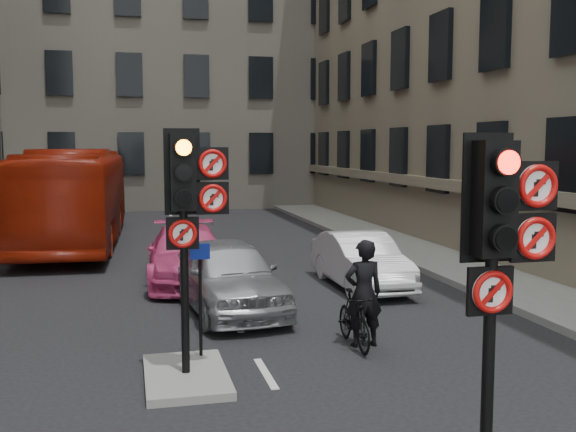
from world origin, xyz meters
name	(u,v)px	position (x,y,z in m)	size (l,w,h in m)	color
pavement_right	(470,267)	(7.20, 12.00, 0.08)	(3.00, 50.00, 0.16)	gray
centre_island	(186,376)	(-1.20, 5.00, 0.06)	(1.20, 2.00, 0.12)	gray
building_far	(158,37)	(0.00, 38.00, 10.00)	(30.00, 14.00, 20.00)	#6C665B
signal_near	(501,237)	(1.49, 0.99, 2.58)	(0.91, 0.40, 3.58)	black
signal_far	(189,198)	(-1.11, 4.99, 2.70)	(0.91, 0.40, 3.58)	black
car_silver	(229,275)	(0.02, 8.98, 0.76)	(1.78, 4.43, 1.51)	#A4A7AC
car_white	(361,260)	(3.49, 10.58, 0.66)	(1.40, 4.00, 1.32)	silver
car_pink	(187,255)	(-0.57, 12.18, 0.69)	(1.95, 4.79, 1.39)	#CD3C76
bus_red	(76,197)	(-3.78, 19.69, 1.66)	(2.79, 11.91, 3.32)	maroon
motorcycle	(354,319)	(1.75, 6.00, 0.48)	(0.45, 1.60, 0.96)	black
motorcyclist	(364,293)	(1.92, 6.00, 0.93)	(0.68, 0.44, 1.86)	black
info_sign	(200,283)	(-0.90, 5.73, 1.29)	(0.31, 0.09, 1.81)	black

